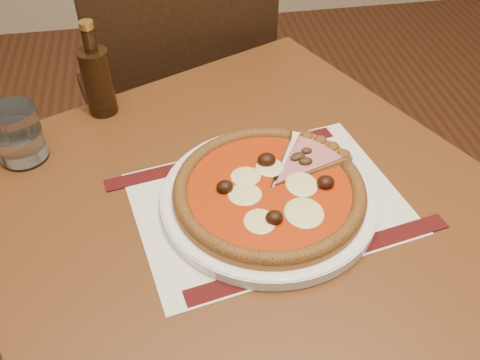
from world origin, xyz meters
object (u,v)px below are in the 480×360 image
object	(u,v)px
plate	(269,199)
water_glass	(18,134)
pizza	(269,190)
bottle	(97,79)
chair_far	(177,93)
table	(242,243)

from	to	relation	value
plate	water_glass	bearing A→B (deg)	154.93
pizza	bottle	xyz separation A→B (m)	(-0.26, 0.31, 0.04)
pizza	bottle	bearing A→B (deg)	130.93
water_glass	pizza	bearing A→B (deg)	-25.08
plate	chair_far	bearing A→B (deg)	99.40
plate	bottle	xyz separation A→B (m)	(-0.27, 0.31, 0.06)
table	pizza	bearing A→B (deg)	-14.71
bottle	water_glass	bearing A→B (deg)	-138.80
chair_far	water_glass	world-z (taller)	chair_far
water_glass	bottle	size ratio (longest dim) A/B	0.54
table	pizza	xyz separation A→B (m)	(0.04, -0.01, 0.13)
chair_far	table	bearing A→B (deg)	82.08
table	bottle	distance (m)	0.41
water_glass	bottle	xyz separation A→B (m)	(0.14, 0.12, 0.02)
chair_far	water_glass	size ratio (longest dim) A/B	9.54
chair_far	plate	size ratio (longest dim) A/B	2.79
chair_far	pizza	size ratio (longest dim) A/B	3.15
plate	pizza	bearing A→B (deg)	-135.03
table	water_glass	world-z (taller)	water_glass
table	bottle	xyz separation A→B (m)	(-0.22, 0.29, 0.17)
plate	water_glass	world-z (taller)	water_glass
table	pizza	distance (m)	0.14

